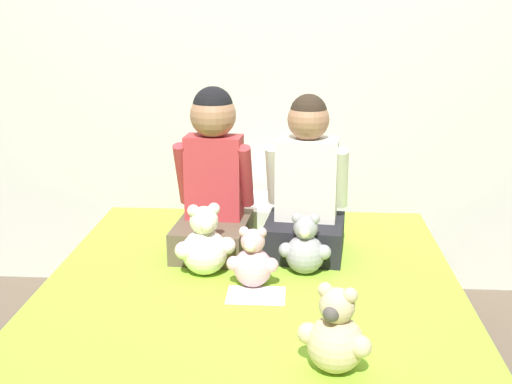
{
  "coord_description": "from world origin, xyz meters",
  "views": [
    {
      "loc": [
        0.16,
        -2.14,
        1.45
      ],
      "look_at": [
        0.0,
        0.33,
        0.72
      ],
      "focal_mm": 45.0,
      "sensor_mm": 36.0,
      "label": 1
    }
  ],
  "objects_px": {
    "child_on_left": "(213,181)",
    "pillow_at_headboard": "(262,212)",
    "teddy_bear_held_by_right_child": "(305,248)",
    "teddy_bear_at_foot_of_bed": "(336,335)",
    "bed": "(250,344)",
    "child_on_right": "(306,188)",
    "teddy_bear_between_children": "(253,261)",
    "sign_card": "(256,295)",
    "teddy_bear_held_by_left_child": "(205,245)"
  },
  "relations": [
    {
      "from": "child_on_left",
      "to": "pillow_at_headboard",
      "type": "relative_size",
      "value": 1.46
    },
    {
      "from": "teddy_bear_held_by_right_child",
      "to": "teddy_bear_at_foot_of_bed",
      "type": "distance_m",
      "value": 0.69
    },
    {
      "from": "bed",
      "to": "child_on_left",
      "type": "distance_m",
      "value": 0.69
    },
    {
      "from": "teddy_bear_held_by_right_child",
      "to": "teddy_bear_at_foot_of_bed",
      "type": "relative_size",
      "value": 0.92
    },
    {
      "from": "child_on_right",
      "to": "teddy_bear_at_foot_of_bed",
      "type": "relative_size",
      "value": 2.52
    },
    {
      "from": "teddy_bear_between_children",
      "to": "child_on_left",
      "type": "bearing_deg",
      "value": 120.33
    },
    {
      "from": "pillow_at_headboard",
      "to": "sign_card",
      "type": "height_order",
      "value": "pillow_at_headboard"
    },
    {
      "from": "pillow_at_headboard",
      "to": "sign_card",
      "type": "bearing_deg",
      "value": -88.26
    },
    {
      "from": "child_on_left",
      "to": "teddy_bear_at_foot_of_bed",
      "type": "relative_size",
      "value": 2.61
    },
    {
      "from": "child_on_left",
      "to": "teddy_bear_at_foot_of_bed",
      "type": "xyz_separation_m",
      "value": [
        0.46,
        -0.92,
        -0.19
      ]
    },
    {
      "from": "teddy_bear_between_children",
      "to": "pillow_at_headboard",
      "type": "height_order",
      "value": "teddy_bear_between_children"
    },
    {
      "from": "pillow_at_headboard",
      "to": "sign_card",
      "type": "relative_size",
      "value": 2.24
    },
    {
      "from": "child_on_left",
      "to": "teddy_bear_at_foot_of_bed",
      "type": "height_order",
      "value": "child_on_left"
    },
    {
      "from": "teddy_bear_held_by_left_child",
      "to": "teddy_bear_held_by_right_child",
      "type": "distance_m",
      "value": 0.39
    },
    {
      "from": "child_on_right",
      "to": "pillow_at_headboard",
      "type": "height_order",
      "value": "child_on_right"
    },
    {
      "from": "teddy_bear_held_by_right_child",
      "to": "sign_card",
      "type": "distance_m",
      "value": 0.3
    },
    {
      "from": "child_on_left",
      "to": "sign_card",
      "type": "relative_size",
      "value": 3.28
    },
    {
      "from": "child_on_left",
      "to": "pillow_at_headboard",
      "type": "xyz_separation_m",
      "value": [
        0.18,
        0.34,
        -0.24
      ]
    },
    {
      "from": "teddy_bear_between_children",
      "to": "sign_card",
      "type": "bearing_deg",
      "value": -75.59
    },
    {
      "from": "child_on_left",
      "to": "teddy_bear_held_by_right_child",
      "type": "xyz_separation_m",
      "value": [
        0.38,
        -0.23,
        -0.2
      ]
    },
    {
      "from": "child_on_left",
      "to": "pillow_at_headboard",
      "type": "height_order",
      "value": "child_on_left"
    },
    {
      "from": "bed",
      "to": "teddy_bear_at_foot_of_bed",
      "type": "bearing_deg",
      "value": -61.03
    },
    {
      "from": "teddy_bear_between_children",
      "to": "teddy_bear_held_by_right_child",
      "type": "bearing_deg",
      "value": 37.24
    },
    {
      "from": "sign_card",
      "to": "teddy_bear_held_by_right_child",
      "type": "bearing_deg",
      "value": 51.19
    },
    {
      "from": "child_on_right",
      "to": "teddy_bear_held_by_right_child",
      "type": "height_order",
      "value": "child_on_right"
    },
    {
      "from": "teddy_bear_held_by_left_child",
      "to": "teddy_bear_at_foot_of_bed",
      "type": "relative_size",
      "value": 1.07
    },
    {
      "from": "child_on_right",
      "to": "pillow_at_headboard",
      "type": "distance_m",
      "value": 0.46
    },
    {
      "from": "child_on_right",
      "to": "teddy_bear_held_by_left_child",
      "type": "xyz_separation_m",
      "value": [
        -0.39,
        -0.26,
        -0.16
      ]
    },
    {
      "from": "teddy_bear_at_foot_of_bed",
      "to": "sign_card",
      "type": "xyz_separation_m",
      "value": [
        -0.26,
        0.47,
        -0.11
      ]
    },
    {
      "from": "teddy_bear_held_by_left_child",
      "to": "pillow_at_headboard",
      "type": "bearing_deg",
      "value": 52.73
    },
    {
      "from": "sign_card",
      "to": "child_on_left",
      "type": "bearing_deg",
      "value": 114.73
    },
    {
      "from": "bed",
      "to": "teddy_bear_between_children",
      "type": "distance_m",
      "value": 0.32
    },
    {
      "from": "teddy_bear_held_by_left_child",
      "to": "teddy_bear_between_children",
      "type": "height_order",
      "value": "teddy_bear_held_by_left_child"
    },
    {
      "from": "child_on_left",
      "to": "teddy_bear_between_children",
      "type": "bearing_deg",
      "value": -57.97
    },
    {
      "from": "teddy_bear_held_by_left_child",
      "to": "teddy_bear_at_foot_of_bed",
      "type": "height_order",
      "value": "teddy_bear_held_by_left_child"
    },
    {
      "from": "teddy_bear_held_by_right_child",
      "to": "teddy_bear_between_children",
      "type": "xyz_separation_m",
      "value": [
        -0.19,
        -0.13,
        -0.0
      ]
    },
    {
      "from": "pillow_at_headboard",
      "to": "child_on_right",
      "type": "bearing_deg",
      "value": -59.71
    },
    {
      "from": "teddy_bear_held_by_left_child",
      "to": "teddy_bear_between_children",
      "type": "distance_m",
      "value": 0.22
    },
    {
      "from": "teddy_bear_held_by_left_child",
      "to": "pillow_at_headboard",
      "type": "relative_size",
      "value": 0.6
    },
    {
      "from": "child_on_right",
      "to": "teddy_bear_held_by_left_child",
      "type": "height_order",
      "value": "child_on_right"
    },
    {
      "from": "bed",
      "to": "teddy_bear_held_by_left_child",
      "type": "xyz_separation_m",
      "value": [
        -0.19,
        0.15,
        0.34
      ]
    },
    {
      "from": "child_on_left",
      "to": "teddy_bear_between_children",
      "type": "height_order",
      "value": "child_on_left"
    },
    {
      "from": "teddy_bear_held_by_right_child",
      "to": "teddy_bear_at_foot_of_bed",
      "type": "height_order",
      "value": "teddy_bear_at_foot_of_bed"
    },
    {
      "from": "child_on_left",
      "to": "sign_card",
      "type": "bearing_deg",
      "value": -60.74
    },
    {
      "from": "teddy_bear_held_by_left_child",
      "to": "sign_card",
      "type": "bearing_deg",
      "value": -61.72
    },
    {
      "from": "teddy_bear_between_children",
      "to": "sign_card",
      "type": "distance_m",
      "value": 0.13
    },
    {
      "from": "child_on_right",
      "to": "teddy_bear_at_foot_of_bed",
      "type": "xyz_separation_m",
      "value": [
        0.08,
        -0.91,
        -0.17
      ]
    },
    {
      "from": "teddy_bear_held_by_left_child",
      "to": "teddy_bear_at_foot_of_bed",
      "type": "xyz_separation_m",
      "value": [
        0.47,
        -0.65,
        -0.01
      ]
    },
    {
      "from": "child_on_right",
      "to": "sign_card",
      "type": "bearing_deg",
      "value": -105.73
    },
    {
      "from": "teddy_bear_held_by_left_child",
      "to": "teddy_bear_at_foot_of_bed",
      "type": "bearing_deg",
      "value": -74.69
    }
  ]
}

